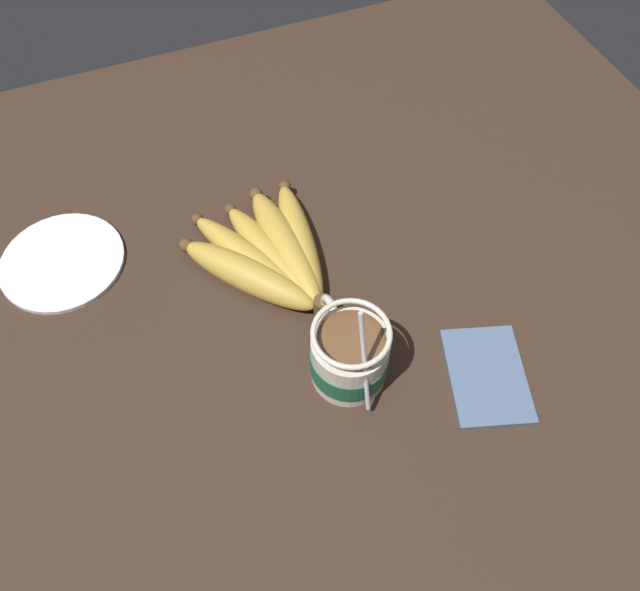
# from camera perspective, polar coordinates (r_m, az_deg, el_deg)

# --- Properties ---
(table) EXTENTS (1.21, 1.21, 0.03)m
(table) POSITION_cam_1_polar(r_m,az_deg,el_deg) (0.74, 2.01, -4.48)
(table) COLOR #332319
(table) RESTS_ON ground
(coffee_mug) EXTENTS (0.13, 0.09, 0.15)m
(coffee_mug) POSITION_cam_1_polar(r_m,az_deg,el_deg) (0.68, 2.67, -5.51)
(coffee_mug) COLOR beige
(coffee_mug) RESTS_ON table
(banana_bunch) EXTENTS (0.22, 0.18, 0.04)m
(banana_bunch) POSITION_cam_1_polar(r_m,az_deg,el_deg) (0.78, -4.44, 3.65)
(banana_bunch) COLOR #4C381E
(banana_bunch) RESTS_ON table
(napkin) EXTENTS (0.14, 0.12, 0.01)m
(napkin) POSITION_cam_1_polar(r_m,az_deg,el_deg) (0.73, 15.00, -7.06)
(napkin) COLOR slate
(napkin) RESTS_ON table
(small_plate) EXTENTS (0.16, 0.16, 0.01)m
(small_plate) POSITION_cam_1_polar(r_m,az_deg,el_deg) (0.85, -22.50, 2.88)
(small_plate) COLOR white
(small_plate) RESTS_ON table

